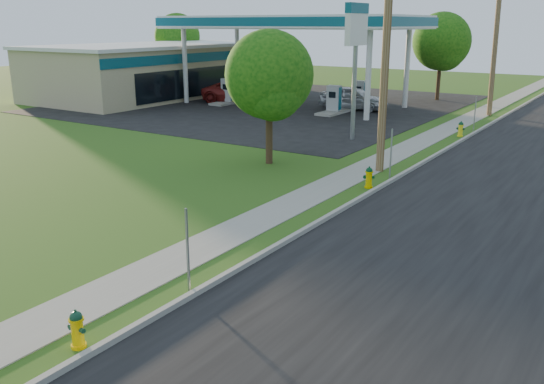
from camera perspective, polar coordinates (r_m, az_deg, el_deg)
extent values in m
plane|color=#315A1C|center=(11.26, -24.06, -16.64)|extent=(140.00, 140.00, 0.00)
cube|color=black|center=(16.31, 17.41, -5.49)|extent=(8.00, 120.00, 0.02)
cube|color=gray|center=(17.67, 4.93, -2.85)|extent=(0.15, 120.00, 0.15)
cube|color=gray|center=(18.53, 0.17, -2.06)|extent=(1.50, 120.00, 0.03)
cube|color=black|center=(44.46, -0.21, 8.79)|extent=(26.00, 28.00, 0.02)
cylinder|color=brown|center=(23.52, 11.23, 13.70)|extent=(0.32, 0.32, 9.80)
cylinder|color=brown|center=(40.73, 21.26, 13.72)|extent=(0.49, 0.32, 9.50)
cube|color=gray|center=(13.01, -8.36, -5.81)|extent=(0.05, 0.04, 2.00)
cube|color=gray|center=(22.78, 11.70, 3.67)|extent=(0.05, 0.04, 2.00)
cube|color=gray|center=(34.25, 19.46, 7.26)|extent=(0.05, 0.04, 2.00)
cylinder|color=silver|center=(44.93, -8.61, 12.20)|extent=(0.36, 0.36, 5.50)
cylinder|color=silver|center=(50.04, -3.46, 12.76)|extent=(0.36, 0.36, 5.50)
cylinder|color=silver|center=(36.71, 9.52, 11.27)|extent=(0.36, 0.36, 5.50)
cylinder|color=silver|center=(42.81, 13.22, 11.76)|extent=(0.36, 0.36, 5.50)
cube|color=silver|center=(43.00, 2.09, 16.46)|extent=(18.00, 9.00, 0.90)
cube|color=#094E62|center=(43.00, 2.09, 16.46)|extent=(18.15, 9.15, 0.63)
cube|color=silver|center=(43.00, 2.09, 16.04)|extent=(18.18, 9.18, 0.10)
cube|color=gray|center=(44.28, -4.39, 8.81)|extent=(1.20, 3.20, 0.18)
cube|color=#9EA0A3|center=(44.17, -4.42, 10.05)|extent=(0.90, 0.50, 1.70)
cube|color=#094E62|center=(44.17, -4.42, 10.05)|extent=(0.94, 0.40, 1.50)
cube|color=black|center=(43.93, -4.65, 10.34)|extent=(0.50, 0.02, 0.40)
cube|color=gray|center=(39.47, 6.11, 7.85)|extent=(1.20, 3.20, 0.18)
cube|color=#9EA0A3|center=(39.34, 6.16, 9.23)|extent=(0.90, 0.50, 1.70)
cube|color=#094E62|center=(39.34, 6.16, 9.23)|extent=(0.94, 0.40, 1.50)
cube|color=black|center=(39.08, 5.98, 9.56)|extent=(0.50, 0.02, 0.40)
cube|color=gray|center=(47.48, -1.41, 9.36)|extent=(1.20, 3.20, 0.18)
cube|color=#9EA0A3|center=(47.38, -1.42, 10.52)|extent=(0.90, 0.50, 1.70)
cube|color=#094E62|center=(47.38, -1.42, 10.52)|extent=(0.94, 0.40, 1.50)
cube|color=black|center=(47.13, -1.61, 10.79)|extent=(0.50, 0.02, 0.40)
cube|color=gray|center=(43.03, 8.60, 8.46)|extent=(1.20, 3.20, 0.18)
cube|color=#9EA0A3|center=(42.92, 8.65, 9.73)|extent=(0.90, 0.50, 1.70)
cube|color=#094E62|center=(42.92, 8.65, 9.73)|extent=(0.94, 0.40, 1.50)
cube|color=black|center=(42.64, 8.51, 10.03)|extent=(0.50, 0.02, 0.40)
cube|color=tan|center=(51.13, -10.77, 11.74)|extent=(10.00, 22.00, 4.00)
cube|color=#094E62|center=(47.71, -6.38, 13.17)|extent=(0.06, 22.00, 0.70)
cube|color=black|center=(47.84, -6.29, 10.90)|extent=(0.06, 16.06, 2.20)
cube|color=silver|center=(51.02, -10.90, 14.11)|extent=(10.40, 22.40, 0.25)
cylinder|color=gray|center=(30.30, 8.12, 9.81)|extent=(0.24, 0.24, 5.00)
cube|color=silver|center=(30.11, 8.38, 16.06)|extent=(0.30, 2.00, 2.00)
cube|color=#094E62|center=(30.12, 8.44, 17.58)|extent=(0.34, 2.04, 0.50)
cylinder|color=#322514|center=(24.88, -0.29, 6.16)|extent=(0.30, 0.30, 2.93)
sphere|color=#0C490B|center=(24.57, -0.30, 11.54)|extent=(3.75, 3.75, 3.75)
sphere|color=#0C490B|center=(24.16, 0.11, 10.06)|extent=(2.58, 2.58, 2.58)
cylinder|color=#322514|center=(48.10, 16.19, 10.81)|extent=(0.30, 0.30, 3.49)
sphere|color=#0C490B|center=(47.95, 16.46, 14.13)|extent=(4.47, 4.47, 4.47)
sphere|color=#0C490B|center=(47.57, 16.75, 13.25)|extent=(3.07, 3.07, 3.07)
cylinder|color=#322514|center=(60.97, -9.24, 12.31)|extent=(0.30, 0.30, 3.56)
sphere|color=#0C490B|center=(60.84, -9.37, 14.98)|extent=(4.55, 4.55, 4.55)
sphere|color=#0C490B|center=(60.37, -9.24, 14.30)|extent=(3.13, 3.13, 3.13)
cylinder|color=#FFC603|center=(11.81, -18.59, -14.22)|extent=(0.29, 0.29, 0.06)
cylinder|color=#FFC603|center=(11.67, -18.71, -13.03)|extent=(0.23, 0.23, 0.62)
cylinder|color=#FFC603|center=(11.55, -18.84, -11.86)|extent=(0.29, 0.29, 0.04)
sphere|color=#103E26|center=(11.53, -18.86, -11.67)|extent=(0.24, 0.24, 0.24)
cylinder|color=#103E26|center=(11.47, -18.91, -11.12)|extent=(0.05, 0.05, 0.06)
cylinder|color=#103E26|center=(11.56, -19.34, -12.92)|extent=(0.12, 0.13, 0.11)
cylinder|color=#103E26|center=(11.74, -19.19, -12.44)|extent=(0.11, 0.10, 0.09)
cylinder|color=#103E26|center=(11.53, -18.30, -12.91)|extent=(0.11, 0.10, 0.09)
cylinder|color=#E4BF00|center=(21.66, 9.54, 0.49)|extent=(0.31, 0.31, 0.07)
cylinder|color=#E4BF00|center=(21.58, 9.57, 1.25)|extent=(0.24, 0.24, 0.66)
cylinder|color=#E4BF00|center=(21.51, 9.61, 1.98)|extent=(0.31, 0.31, 0.04)
sphere|color=#053B1A|center=(21.50, 9.61, 2.09)|extent=(0.25, 0.25, 0.25)
cylinder|color=#053B1A|center=(21.47, 9.63, 2.43)|extent=(0.05, 0.05, 0.07)
cylinder|color=#053B1A|center=(21.41, 9.54, 1.37)|extent=(0.16, 0.16, 0.12)
cylinder|color=#053B1A|center=(21.57, 9.18, 1.50)|extent=(0.13, 0.13, 0.10)
cylinder|color=#053B1A|center=(21.55, 9.99, 1.44)|extent=(0.13, 0.13, 0.10)
cylinder|color=yellow|center=(32.83, 18.13, 5.31)|extent=(0.31, 0.31, 0.07)
cylinder|color=yellow|center=(32.78, 18.17, 5.82)|extent=(0.25, 0.25, 0.67)
cylinder|color=yellow|center=(32.73, 18.22, 6.32)|extent=(0.31, 0.31, 0.04)
sphere|color=#0B3A21|center=(32.72, 18.22, 6.40)|extent=(0.26, 0.26, 0.26)
cylinder|color=#0B3A21|center=(32.70, 18.24, 6.63)|extent=(0.06, 0.06, 0.07)
cylinder|color=#0B3A21|center=(32.61, 18.10, 5.94)|extent=(0.13, 0.14, 0.12)
cylinder|color=#0B3A21|center=(32.81, 17.93, 6.01)|extent=(0.12, 0.10, 0.10)
cylinder|color=#0B3A21|center=(32.72, 18.45, 5.94)|extent=(0.12, 0.10, 0.10)
imported|color=maroon|center=(45.01, -3.08, 9.90)|extent=(6.50, 4.78, 1.64)
imported|color=silver|center=(41.49, 8.08, 9.21)|extent=(4.90, 2.17, 1.64)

